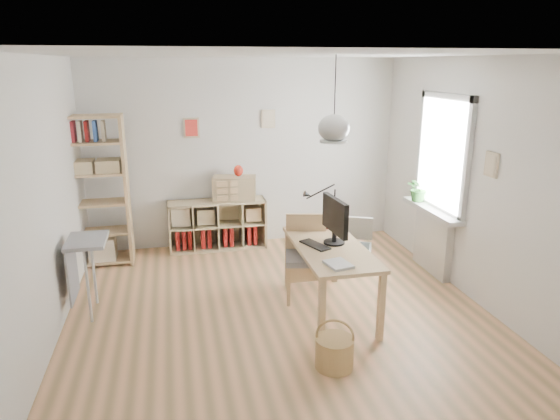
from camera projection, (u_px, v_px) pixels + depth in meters
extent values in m
plane|color=tan|center=(277.00, 308.00, 5.54)|extent=(4.50, 4.50, 0.00)
plane|color=white|center=(245.00, 154.00, 7.27)|extent=(4.50, 0.00, 4.50)
plane|color=white|center=(353.00, 279.00, 3.05)|extent=(4.50, 0.00, 4.50)
plane|color=white|center=(44.00, 203.00, 4.70)|extent=(0.00, 4.50, 4.50)
plane|color=white|center=(472.00, 180.00, 5.62)|extent=(0.00, 4.50, 4.50)
plane|color=white|center=(277.00, 54.00, 4.78)|extent=(4.50, 4.50, 0.00)
cylinder|color=black|center=(335.00, 91.00, 4.85)|extent=(0.01, 0.01, 0.68)
ellipsoid|color=silver|center=(334.00, 128.00, 4.95)|extent=(0.32, 0.32, 0.27)
cube|color=white|center=(444.00, 154.00, 6.13)|extent=(0.03, 1.00, 1.30)
cube|color=silver|center=(467.00, 162.00, 5.62)|extent=(0.06, 0.08, 1.46)
cube|color=silver|center=(421.00, 147.00, 6.63)|extent=(0.06, 0.08, 1.46)
cube|color=silver|center=(448.00, 96.00, 5.93)|extent=(0.06, 1.16, 0.08)
cube|color=silver|center=(437.00, 208.00, 6.32)|extent=(0.06, 1.16, 0.08)
cube|color=silver|center=(433.00, 242.00, 6.44)|extent=(0.10, 0.80, 0.80)
cube|color=silver|center=(432.00, 210.00, 6.31)|extent=(0.22, 1.20, 0.06)
cube|color=tan|center=(330.00, 248.00, 5.31)|extent=(0.70, 1.50, 0.04)
cube|color=tan|center=(322.00, 313.00, 4.70)|extent=(0.06, 0.06, 0.71)
cube|color=tan|center=(288.00, 259.00, 6.01)|extent=(0.06, 0.06, 0.71)
cube|color=tan|center=(381.00, 307.00, 4.82)|extent=(0.06, 0.06, 0.71)
cube|color=tan|center=(335.00, 255.00, 6.13)|extent=(0.06, 0.06, 0.71)
cube|color=tan|center=(218.00, 247.00, 7.36)|extent=(1.40, 0.38, 0.03)
cube|color=tan|center=(217.00, 202.00, 7.16)|extent=(1.40, 0.38, 0.03)
cube|color=tan|center=(170.00, 228.00, 7.12)|extent=(0.03, 0.38, 0.72)
cube|color=tan|center=(264.00, 222.00, 7.40)|extent=(0.03, 0.38, 0.72)
cube|color=tan|center=(216.00, 221.00, 7.43)|extent=(1.40, 0.02, 0.72)
cube|color=maroon|center=(178.00, 238.00, 7.21)|extent=(0.06, 0.26, 0.30)
cube|color=maroon|center=(184.00, 238.00, 7.23)|extent=(0.05, 0.26, 0.30)
cube|color=maroon|center=(190.00, 237.00, 7.24)|extent=(0.05, 0.26, 0.30)
cube|color=maroon|center=(203.00, 236.00, 7.28)|extent=(0.05, 0.26, 0.30)
cube|color=maroon|center=(209.00, 236.00, 7.30)|extent=(0.05, 0.26, 0.30)
cube|color=maroon|center=(225.00, 235.00, 7.35)|extent=(0.06, 0.26, 0.30)
cube|color=maroon|center=(231.00, 234.00, 7.37)|extent=(0.06, 0.26, 0.30)
cube|color=maroon|center=(248.00, 233.00, 7.42)|extent=(0.06, 0.26, 0.30)
cube|color=maroon|center=(254.00, 233.00, 7.44)|extent=(0.05, 0.26, 0.30)
cube|color=tan|center=(66.00, 193.00, 6.45)|extent=(0.04, 0.38, 2.00)
cube|color=tan|center=(127.00, 190.00, 6.61)|extent=(0.04, 0.38, 2.00)
cube|color=tan|center=(104.00, 259.00, 6.80)|extent=(0.76, 0.38, 0.03)
cube|color=tan|center=(101.00, 232.00, 6.68)|extent=(0.76, 0.38, 0.03)
cube|color=tan|center=(98.00, 203.00, 6.57)|extent=(0.76, 0.38, 0.03)
cube|color=tan|center=(95.00, 173.00, 6.46)|extent=(0.76, 0.38, 0.03)
cube|color=tan|center=(92.00, 142.00, 6.34)|extent=(0.76, 0.38, 0.03)
cube|color=tan|center=(89.00, 116.00, 6.25)|extent=(0.76, 0.38, 0.03)
cube|color=#284B95|center=(67.00, 132.00, 6.25)|extent=(0.04, 0.18, 0.26)
cube|color=maroon|center=(74.00, 132.00, 6.26)|extent=(0.04, 0.18, 0.26)
cube|color=beige|center=(80.00, 131.00, 6.28)|extent=(0.04, 0.18, 0.26)
cube|color=maroon|center=(87.00, 131.00, 6.30)|extent=(0.04, 0.18, 0.26)
cube|color=#284B95|center=(95.00, 131.00, 6.32)|extent=(0.04, 0.18, 0.26)
cube|color=beige|center=(104.00, 131.00, 6.34)|extent=(0.04, 0.18, 0.26)
cube|color=gray|center=(87.00, 241.00, 5.23)|extent=(0.40, 0.55, 0.04)
cylinder|color=silver|center=(88.00, 286.00, 5.14)|extent=(0.03, 0.03, 0.82)
cylinder|color=silver|center=(94.00, 270.00, 5.56)|extent=(0.03, 0.03, 0.82)
cube|color=gray|center=(72.00, 271.00, 5.29)|extent=(0.02, 0.50, 0.62)
cube|color=gray|center=(306.00, 258.00, 5.66)|extent=(0.56, 0.56, 0.07)
cube|color=tan|center=(289.00, 287.00, 5.54)|extent=(0.05, 0.05, 0.47)
cube|color=tan|center=(288.00, 272.00, 5.93)|extent=(0.05, 0.05, 0.47)
cube|color=tan|center=(325.00, 287.00, 5.54)|extent=(0.05, 0.05, 0.47)
cube|color=tan|center=(322.00, 272.00, 5.92)|extent=(0.05, 0.05, 0.47)
cube|color=tan|center=(306.00, 231.00, 5.79)|extent=(0.46, 0.14, 0.42)
cylinder|color=#9C7546|center=(334.00, 353.00, 4.44)|extent=(0.34, 0.34, 0.28)
torus|color=#9C7546|center=(335.00, 337.00, 4.40)|extent=(0.33, 0.15, 0.35)
cube|color=silver|center=(347.00, 267.00, 6.66)|extent=(0.71, 0.62, 0.02)
cube|color=silver|center=(326.00, 255.00, 6.68)|extent=(0.19, 0.38, 0.31)
cube|color=silver|center=(370.00, 258.00, 6.56)|extent=(0.19, 0.38, 0.31)
cube|color=silver|center=(347.00, 262.00, 6.44)|extent=(0.55, 0.26, 0.31)
cube|color=silver|center=(349.00, 251.00, 6.80)|extent=(0.55, 0.26, 0.31)
cube|color=silver|center=(351.00, 228.00, 6.88)|extent=(0.62, 0.42, 0.38)
sphere|color=yellow|center=(337.00, 252.00, 6.57)|extent=(0.13, 0.13, 0.13)
sphere|color=#1C82CA|center=(356.00, 251.00, 6.63)|extent=(0.13, 0.13, 0.13)
sphere|color=#B23016|center=(346.00, 252.00, 6.58)|extent=(0.13, 0.13, 0.13)
sphere|color=green|center=(360.00, 255.00, 6.49)|extent=(0.13, 0.13, 0.13)
cylinder|color=black|center=(334.00, 242.00, 5.39)|extent=(0.23, 0.23, 0.02)
cylinder|color=black|center=(334.00, 237.00, 5.37)|extent=(0.05, 0.05, 0.10)
cube|color=black|center=(335.00, 215.00, 5.30)|extent=(0.10, 0.58, 0.38)
cube|color=black|center=(315.00, 245.00, 5.31)|extent=(0.27, 0.40, 0.02)
cylinder|color=black|center=(334.00, 224.00, 5.98)|extent=(0.06, 0.06, 0.04)
cylinder|color=black|center=(334.00, 207.00, 5.92)|extent=(0.02, 0.02, 0.42)
cone|color=black|center=(308.00, 195.00, 5.70)|extent=(0.10, 0.07, 0.10)
sphere|color=#500A1D|center=(328.00, 223.00, 5.84)|extent=(0.15, 0.15, 0.15)
cube|color=silver|center=(338.00, 264.00, 4.79)|extent=(0.26, 0.30, 0.03)
cube|color=tan|center=(234.00, 188.00, 7.16)|extent=(0.65, 0.39, 0.35)
ellipsoid|color=#A41A0D|center=(238.00, 171.00, 7.10)|extent=(0.13, 0.13, 0.16)
imported|color=#275E23|center=(419.00, 188.00, 6.58)|extent=(0.40, 0.38, 0.35)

